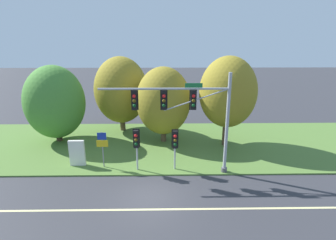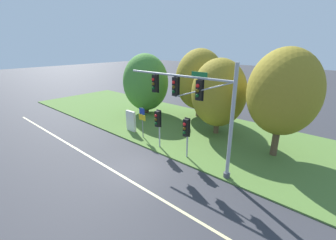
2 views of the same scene
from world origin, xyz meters
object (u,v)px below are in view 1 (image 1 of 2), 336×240
(pedestrian_signal_near_kerb, at_px, (136,141))
(tree_left_of_mast, at_px, (121,90))
(pedestrian_signal_further_along, at_px, (175,142))
(tree_nearest_road, at_px, (55,102))
(traffic_signal_mast, at_px, (187,109))
(tree_behind_signpost, at_px, (163,101))
(info_kiosk, at_px, (77,153))
(tree_mid_verge, at_px, (228,92))
(route_sign_post, at_px, (102,144))

(pedestrian_signal_near_kerb, xyz_separation_m, tree_left_of_mast, (-2.30, 8.86, 1.89))
(pedestrian_signal_further_along, distance_m, tree_nearest_road, 11.89)
(traffic_signal_mast, bearing_deg, tree_behind_signpost, 104.50)
(pedestrian_signal_further_along, distance_m, info_kiosk, 7.14)
(traffic_signal_mast, height_order, tree_behind_signpost, traffic_signal_mast)
(tree_behind_signpost, bearing_deg, info_kiosk, -142.45)
(pedestrian_signal_further_along, bearing_deg, tree_mid_verge, 45.73)
(traffic_signal_mast, bearing_deg, pedestrian_signal_near_kerb, 175.74)
(route_sign_post, height_order, tree_nearest_road, tree_nearest_road)
(route_sign_post, bearing_deg, traffic_signal_mast, -8.50)
(tree_mid_verge, bearing_deg, info_kiosk, -161.75)
(traffic_signal_mast, distance_m, tree_mid_verge, 6.25)
(tree_behind_signpost, relative_size, tree_mid_verge, 0.88)
(pedestrian_signal_near_kerb, height_order, tree_behind_signpost, tree_behind_signpost)
(pedestrian_signal_near_kerb, relative_size, tree_nearest_road, 0.45)
(pedestrian_signal_further_along, relative_size, tree_mid_verge, 0.39)
(tree_behind_signpost, height_order, tree_mid_verge, tree_mid_verge)
(tree_nearest_road, bearing_deg, tree_left_of_mast, 28.71)
(traffic_signal_mast, xyz_separation_m, tree_mid_verge, (3.78, 4.98, 0.15))
(pedestrian_signal_further_along, height_order, tree_nearest_road, tree_nearest_road)
(tree_left_of_mast, distance_m, tree_mid_verge, 10.33)
(pedestrian_signal_further_along, bearing_deg, route_sign_post, 173.89)
(tree_left_of_mast, bearing_deg, pedestrian_signal_further_along, -60.79)
(pedestrian_signal_near_kerb, xyz_separation_m, tree_behind_signpost, (1.83, 5.70, 1.50))
(route_sign_post, bearing_deg, tree_behind_signpost, 49.92)
(traffic_signal_mast, distance_m, pedestrian_signal_further_along, 2.48)
(tree_behind_signpost, bearing_deg, pedestrian_signal_near_kerb, -107.79)
(pedestrian_signal_further_along, xyz_separation_m, tree_behind_signpost, (-0.79, 5.62, 1.57))
(tree_left_of_mast, xyz_separation_m, info_kiosk, (-2.08, -7.94, -3.13))
(traffic_signal_mast, bearing_deg, tree_mid_verge, 52.76)
(traffic_signal_mast, bearing_deg, tree_left_of_mast, 121.87)
(tree_behind_signpost, bearing_deg, traffic_signal_mast, -75.50)
(tree_left_of_mast, bearing_deg, tree_behind_signpost, -37.48)
(tree_mid_verge, xyz_separation_m, info_kiosk, (-11.53, -3.80, -3.67))
(tree_left_of_mast, height_order, tree_mid_verge, tree_mid_verge)
(pedestrian_signal_near_kerb, xyz_separation_m, route_sign_post, (-2.45, 0.62, -0.46))
(tree_behind_signpost, bearing_deg, pedestrian_signal_further_along, -82.04)
(pedestrian_signal_near_kerb, bearing_deg, tree_mid_verge, 33.47)
(tree_behind_signpost, bearing_deg, tree_nearest_road, 178.48)
(tree_nearest_road, relative_size, tree_behind_signpost, 1.02)
(tree_nearest_road, relative_size, info_kiosk, 3.56)
(route_sign_post, height_order, info_kiosk, route_sign_post)
(pedestrian_signal_further_along, distance_m, tree_behind_signpost, 5.89)
(tree_nearest_road, bearing_deg, pedestrian_signal_further_along, -29.85)
(pedestrian_signal_further_along, bearing_deg, traffic_signal_mast, -23.47)
(pedestrian_signal_near_kerb, relative_size, tree_mid_verge, 0.40)
(tree_mid_verge, bearing_deg, tree_behind_signpost, 169.66)
(tree_nearest_road, distance_m, tree_mid_verge, 14.86)
(pedestrian_signal_further_along, relative_size, tree_left_of_mast, 0.40)
(traffic_signal_mast, height_order, tree_nearest_road, traffic_signal_mast)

